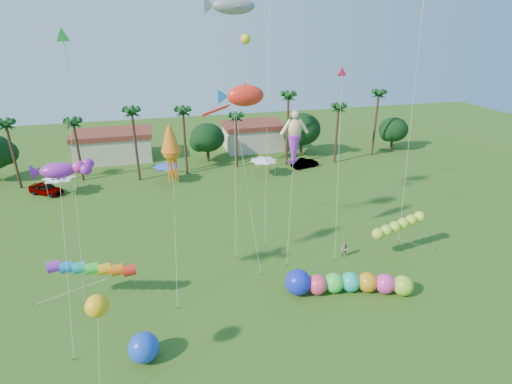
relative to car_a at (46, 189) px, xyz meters
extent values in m
plane|color=#285116|center=(22.11, -36.81, -0.79)|extent=(160.00, 160.00, 0.00)
cylinder|color=#3A2819|center=(-3.89, 3.19, 3.71)|extent=(0.36, 0.36, 9.00)
cylinder|color=#3A2819|center=(4.11, 4.19, 3.46)|extent=(0.36, 0.36, 8.50)
cylinder|color=#3A2819|center=(12.11, 2.19, 4.21)|extent=(0.36, 0.36, 10.00)
cylinder|color=#3A2819|center=(19.11, 3.19, 3.96)|extent=(0.36, 0.36, 9.50)
cylinder|color=#3A2819|center=(27.11, 4.19, 3.21)|extent=(0.36, 0.36, 8.00)
cylinder|color=#3A2819|center=(35.11, 3.19, 4.71)|extent=(0.36, 0.36, 11.00)
cylinder|color=#3A2819|center=(43.11, 2.19, 3.71)|extent=(0.36, 0.36, 9.00)
cylinder|color=#3A2819|center=(51.11, 4.19, 4.46)|extent=(0.36, 0.36, 10.50)
sphere|color=#113814|center=(23.11, 8.19, 3.24)|extent=(5.46, 5.46, 5.46)
sphere|color=#113814|center=(39.11, 7.19, 3.86)|extent=(6.30, 6.30, 6.30)
sphere|color=#113814|center=(56.11, 6.19, 2.93)|extent=(5.04, 5.04, 5.04)
cube|color=beige|center=(8.11, 13.19, 1.21)|extent=(12.00, 7.00, 4.00)
cube|color=beige|center=(32.11, 13.19, 1.21)|extent=(10.00, 7.00, 4.00)
pyramid|color=white|center=(2.11, -0.81, 1.96)|extent=(3.00, 3.00, 0.60)
pyramid|color=blue|center=(16.11, 0.19, 1.96)|extent=(3.00, 3.00, 0.60)
pyramid|color=white|center=(30.11, -0.81, 1.96)|extent=(3.00, 3.00, 0.60)
imported|color=#4C4C54|center=(0.00, 0.00, 0.00)|extent=(4.92, 4.07, 1.58)
imported|color=#4C4C54|center=(37.49, 1.19, -0.07)|extent=(4.65, 2.58, 1.45)
imported|color=#A19386|center=(31.73, -24.45, 0.03)|extent=(1.01, 0.99, 1.64)
sphere|color=#F84167|center=(26.89, -29.09, 0.08)|extent=(1.74, 1.74, 1.74)
sphere|color=#34DF40|center=(28.36, -29.22, 0.08)|extent=(1.74, 1.74, 1.74)
sphere|color=#1AB69C|center=(29.79, -29.46, 0.08)|extent=(1.74, 1.74, 1.74)
sphere|color=orange|center=(31.18, -29.87, 0.08)|extent=(1.74, 1.74, 1.74)
sphere|color=#EB37A5|center=(32.53, -30.44, 0.08)|extent=(1.74, 1.74, 1.74)
sphere|color=#96DA30|center=(33.86, -31.06, 0.08)|extent=(1.74, 1.74, 1.74)
sphere|color=#1628CC|center=(25.31, -28.67, 0.32)|extent=(2.71, 2.71, 2.22)
sphere|color=blue|center=(12.61, -32.87, 0.25)|extent=(2.08, 2.08, 2.08)
cylinder|color=red|center=(10.07, -26.24, 2.24)|extent=(6.66, 0.96, 0.90)
cylinder|color=silver|center=(7.74, -25.44, 0.73)|extent=(8.00, 1.62, 3.06)
cylinder|color=brown|center=(3.74, -24.64, -0.71)|extent=(0.08, 0.08, 0.16)
ellipsoid|color=#ABE432|center=(34.45, -25.54, 1.99)|extent=(6.07, 2.77, 1.31)
cylinder|color=silver|center=(37.89, -25.57, 0.60)|extent=(6.90, 0.08, 2.81)
cylinder|color=brown|center=(41.34, -25.60, -0.71)|extent=(0.08, 0.08, 0.16)
sphere|color=yellow|center=(10.54, -34.47, 5.45)|extent=(1.49, 1.49, 1.36)
cylinder|color=silver|center=(10.24, -35.29, 2.33)|extent=(0.63, 1.67, 6.24)
cylinder|color=silver|center=(26.44, -22.95, 4.82)|extent=(1.45, 3.16, 11.23)
cylinder|color=brown|center=(25.73, -24.51, -0.71)|extent=(0.08, 0.08, 0.16)
ellipsoid|color=#FE2A1C|center=(23.03, -19.59, 14.52)|extent=(5.17, 1.95, 2.12)
cylinder|color=silver|center=(22.99, -22.46, 6.87)|extent=(0.11, 5.77, 15.32)
cylinder|color=brown|center=(22.95, -25.33, -0.71)|extent=(0.08, 0.08, 0.16)
ellipsoid|color=gray|center=(22.73, -16.78, 21.91)|extent=(5.23, 2.16, 1.83)
cylinder|color=silver|center=(22.05, -19.28, 10.56)|extent=(1.38, 5.04, 22.70)
cylinder|color=brown|center=(21.38, -21.79, -0.71)|extent=(0.08, 0.08, 0.16)
cone|color=orange|center=(15.91, -24.48, 11.30)|extent=(1.99, 1.99, 4.37)
cylinder|color=silver|center=(15.54, -26.30, 5.25)|extent=(0.76, 3.66, 12.10)
cylinder|color=brown|center=(15.17, -28.12, -0.71)|extent=(0.08, 0.08, 0.16)
ellipsoid|color=purple|center=(8.27, -27.17, 11.44)|extent=(4.17, 2.64, 1.53)
cylinder|color=silver|center=(8.06, -29.44, 5.33)|extent=(0.45, 4.57, 12.24)
cylinder|color=brown|center=(7.85, -31.71, -0.71)|extent=(0.08, 0.08, 0.16)
cone|color=red|center=(31.43, -21.37, 16.43)|extent=(1.06, 0.23, 1.06)
cylinder|color=silver|center=(30.97, -23.16, 7.82)|extent=(0.96, 3.61, 17.23)
cylinder|color=brown|center=(30.50, -24.96, -0.71)|extent=(0.08, 0.08, 0.16)
cylinder|color=silver|center=(39.29, -21.39, 11.09)|extent=(1.28, 3.65, 23.77)
cylinder|color=brown|center=(38.67, -23.20, -0.71)|extent=(0.08, 0.08, 0.16)
cone|color=#35E344|center=(8.98, -20.85, 19.61)|extent=(1.14, 1.10, 1.31)
cylinder|color=silver|center=(8.39, -23.20, 9.41)|extent=(1.22, 4.74, 20.40)
cylinder|color=brown|center=(7.80, -25.56, -0.71)|extent=(0.08, 0.08, 0.16)
cylinder|color=silver|center=(25.47, -18.23, 11.96)|extent=(1.56, 4.53, 25.51)
cylinder|color=brown|center=(24.71, -20.48, -0.71)|extent=(0.08, 0.08, 0.16)
camera|label=1|loc=(14.72, -54.86, 20.64)|focal=28.00mm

